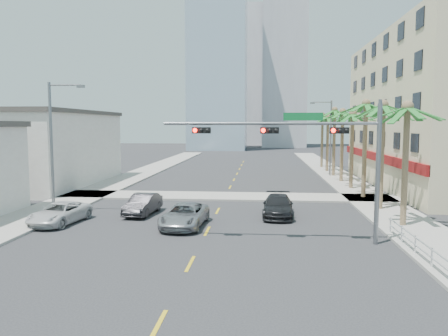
# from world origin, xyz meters

# --- Properties ---
(ground) EXTENTS (260.00, 260.00, 0.00)m
(ground) POSITION_xyz_m (0.00, 0.00, 0.00)
(ground) COLOR #262628
(ground) RESTS_ON ground
(sidewalk_right) EXTENTS (4.00, 120.00, 0.15)m
(sidewalk_right) POSITION_xyz_m (12.00, 20.00, 0.07)
(sidewalk_right) COLOR gray
(sidewalk_right) RESTS_ON ground
(sidewalk_left) EXTENTS (4.00, 120.00, 0.15)m
(sidewalk_left) POSITION_xyz_m (-12.00, 20.00, 0.07)
(sidewalk_left) COLOR gray
(sidewalk_left) RESTS_ON ground
(sidewalk_cross) EXTENTS (80.00, 4.00, 0.15)m
(sidewalk_cross) POSITION_xyz_m (0.00, 22.00, 0.07)
(sidewalk_cross) COLOR gray
(sidewalk_cross) RESTS_ON ground
(building_left_far) EXTENTS (11.00, 18.00, 7.20)m
(building_left_far) POSITION_xyz_m (-19.50, 28.00, 3.60)
(building_left_far) COLOR beige
(building_left_far) RESTS_ON ground
(tower_far_left) EXTENTS (14.00, 14.00, 48.00)m
(tower_far_left) POSITION_xyz_m (-8.00, 95.00, 24.00)
(tower_far_left) COLOR #99B2C6
(tower_far_left) RESTS_ON ground
(tower_far_right) EXTENTS (12.00, 12.00, 60.00)m
(tower_far_right) POSITION_xyz_m (9.00, 110.00, 30.00)
(tower_far_right) COLOR #ADADB2
(tower_far_right) RESTS_ON ground
(tower_far_center) EXTENTS (16.00, 16.00, 42.00)m
(tower_far_center) POSITION_xyz_m (-3.00, 125.00, 21.00)
(tower_far_center) COLOR #ADADB2
(tower_far_center) RESTS_ON ground
(traffic_signal_mast) EXTENTS (11.12, 0.54, 7.20)m
(traffic_signal_mast) POSITION_xyz_m (5.78, 7.95, 5.06)
(traffic_signal_mast) COLOR slate
(traffic_signal_mast) RESTS_ON ground
(palm_tree_0) EXTENTS (4.80, 4.80, 7.80)m
(palm_tree_0) POSITION_xyz_m (11.60, 12.00, 7.08)
(palm_tree_0) COLOR brown
(palm_tree_0) RESTS_ON ground
(palm_tree_1) EXTENTS (4.80, 4.80, 8.16)m
(palm_tree_1) POSITION_xyz_m (11.60, 17.20, 7.43)
(palm_tree_1) COLOR brown
(palm_tree_1) RESTS_ON ground
(palm_tree_2) EXTENTS (4.80, 4.80, 8.52)m
(palm_tree_2) POSITION_xyz_m (11.60, 22.40, 7.78)
(palm_tree_2) COLOR brown
(palm_tree_2) RESTS_ON ground
(palm_tree_3) EXTENTS (4.80, 4.80, 7.80)m
(palm_tree_3) POSITION_xyz_m (11.60, 27.60, 7.08)
(palm_tree_3) COLOR brown
(palm_tree_3) RESTS_ON ground
(palm_tree_4) EXTENTS (4.80, 4.80, 8.16)m
(palm_tree_4) POSITION_xyz_m (11.60, 32.80, 7.43)
(palm_tree_4) COLOR brown
(palm_tree_4) RESTS_ON ground
(palm_tree_5) EXTENTS (4.80, 4.80, 8.52)m
(palm_tree_5) POSITION_xyz_m (11.60, 38.00, 7.78)
(palm_tree_5) COLOR brown
(palm_tree_5) RESTS_ON ground
(palm_tree_6) EXTENTS (4.80, 4.80, 7.80)m
(palm_tree_6) POSITION_xyz_m (11.60, 43.20, 7.08)
(palm_tree_6) COLOR brown
(palm_tree_6) RESTS_ON ground
(palm_tree_7) EXTENTS (4.80, 4.80, 8.16)m
(palm_tree_7) POSITION_xyz_m (11.60, 48.40, 7.43)
(palm_tree_7) COLOR brown
(palm_tree_7) RESTS_ON ground
(streetlight_left) EXTENTS (2.55, 0.25, 9.00)m
(streetlight_left) POSITION_xyz_m (-11.00, 14.00, 5.06)
(streetlight_left) COLOR slate
(streetlight_left) RESTS_ON ground
(streetlight_right) EXTENTS (2.55, 0.25, 9.00)m
(streetlight_right) POSITION_xyz_m (11.00, 38.00, 5.06)
(streetlight_right) COLOR slate
(streetlight_right) RESTS_ON ground
(guardrail) EXTENTS (0.08, 8.08, 1.00)m
(guardrail) POSITION_xyz_m (10.30, 6.00, 0.67)
(guardrail) COLOR silver
(guardrail) RESTS_ON ground
(car_parked_far) EXTENTS (2.78, 4.98, 1.31)m
(car_parked_far) POSITION_xyz_m (-9.40, 11.14, 0.66)
(car_parked_far) COLOR silver
(car_parked_far) RESTS_ON ground
(car_lane_left) EXTENTS (1.84, 4.37, 1.40)m
(car_lane_left) POSITION_xyz_m (-5.00, 14.35, 0.70)
(car_lane_left) COLOR black
(car_lane_left) RESTS_ON ground
(car_lane_center) EXTENTS (2.61, 5.12, 1.39)m
(car_lane_center) POSITION_xyz_m (-1.50, 11.00, 0.69)
(car_lane_center) COLOR #A4A5A9
(car_lane_center) RESTS_ON ground
(car_lane_right) EXTENTS (2.17, 4.96, 1.42)m
(car_lane_right) POSITION_xyz_m (4.22, 14.51, 0.71)
(car_lane_right) COLOR black
(car_lane_right) RESTS_ON ground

